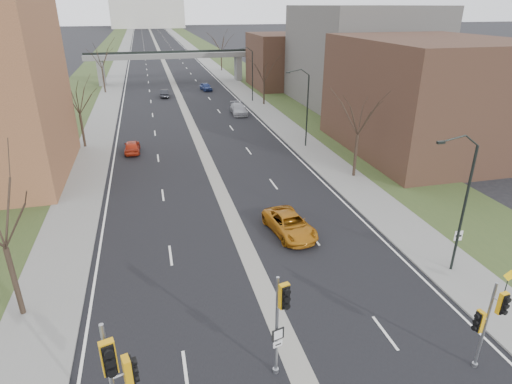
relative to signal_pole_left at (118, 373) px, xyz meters
name	(u,v)px	position (x,y,z in m)	size (l,w,h in m)	color
ground	(305,384)	(7.33, 1.23, -3.82)	(700.00, 700.00, 0.00)	black
road_surface	(159,51)	(7.33, 151.23, -3.82)	(20.00, 600.00, 0.01)	black
median_strip	(159,51)	(7.33, 151.23, -3.82)	(1.20, 600.00, 0.02)	gray
sidewalk_right	(193,50)	(19.33, 151.23, -3.76)	(4.00, 600.00, 0.12)	gray
sidewalk_left	(124,51)	(-4.67, 151.23, -3.76)	(4.00, 600.00, 0.12)	gray
grass_verge_right	(209,49)	(25.33, 151.23, -3.77)	(8.00, 600.00, 0.10)	#2A3C1C
grass_verge_left	(106,52)	(-10.67, 151.23, -3.77)	(8.00, 600.00, 0.10)	#2A3C1C
commercial_block_near	(427,96)	(31.33, 29.23, 2.18)	(16.00, 20.00, 12.00)	#452A20
commercial_block_mid	(360,57)	(35.33, 53.23, 3.68)	(18.00, 22.00, 15.00)	#5E5B56
commercial_block_far	(288,61)	(29.33, 71.23, 1.18)	(14.00, 14.00, 10.00)	#452A20
pedestrian_bridge	(171,59)	(7.33, 81.23, 1.02)	(34.00, 3.00, 6.45)	slate
streetlight_near	(461,167)	(18.32, 7.23, 3.13)	(2.61, 0.20, 8.70)	black
streetlight_mid	(301,86)	(18.32, 33.23, 3.13)	(2.61, 0.20, 8.70)	black
streetlight_far	(247,59)	(18.32, 59.23, 3.13)	(2.61, 0.20, 8.70)	black
tree_left_b	(76,93)	(-5.67, 39.23, 2.41)	(6.75, 6.75, 8.81)	#382B21
tree_left_c	(100,53)	(-5.67, 73.23, 3.22)	(7.65, 7.65, 9.99)	#382B21
tree_right_a	(360,108)	(20.33, 23.23, 2.81)	(7.20, 7.20, 9.40)	#382B21
tree_right_b	(264,68)	(20.33, 56.23, 2.00)	(6.30, 6.30, 8.22)	#382B21
tree_right_c	(221,41)	(20.33, 96.23, 3.22)	(7.65, 7.65, 9.99)	#382B21
signal_pole_left	(118,373)	(0.00, 0.00, 0.00)	(0.98, 1.25, 5.84)	gray
signal_pole_median	(281,312)	(6.35, 1.93, -0.25)	(0.66, 0.86, 5.12)	gray
signal_pole_right	(489,317)	(15.06, 0.11, -0.81)	(0.90, 0.79, 4.60)	gray
speed_limit_sign	(457,242)	(19.52, 7.65, -2.04)	(0.52, 0.09, 2.41)	black
warning_sign	(508,280)	(20.09, 4.02, -2.48)	(0.73, 0.16, 1.89)	black
car_left_near	(132,146)	(-0.33, 35.94, -3.12)	(1.65, 4.11, 1.40)	#AD2B13
car_left_far	(165,93)	(4.86, 66.52, -3.15)	(1.43, 4.09, 1.35)	black
car_right_near	(290,224)	(10.87, 14.15, -3.08)	(2.46, 5.33, 1.48)	#A96412
car_right_mid	(239,109)	(14.93, 50.79, -3.05)	(2.17, 5.33, 1.55)	#9C9DA3
car_right_far	(206,87)	(12.87, 71.07, -3.12)	(1.66, 4.13, 1.41)	navy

